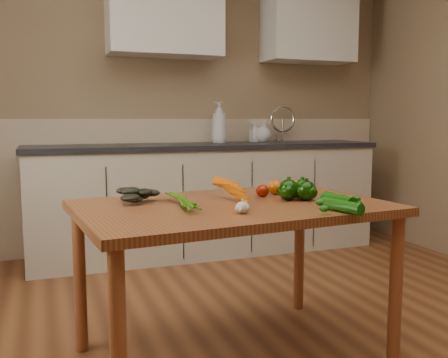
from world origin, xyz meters
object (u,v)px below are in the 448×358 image
at_px(tomato_c, 296,187).
at_px(zucchini_b, 342,206).
at_px(carrot_bunch, 218,195).
at_px(zucchini_a, 339,201).
at_px(table, 233,221).
at_px(tomato_a, 262,191).
at_px(soap_bottle_a, 219,122).
at_px(leafy_greens, 140,192).
at_px(soap_bottle_c, 263,132).
at_px(garlic_bulb, 242,208).
at_px(pepper_b, 302,188).
at_px(tomato_b, 276,187).
at_px(soap_bottle_b, 255,132).
at_px(pepper_a, 289,190).
at_px(pepper_c, 307,191).

distance_m(tomato_c, zucchini_b, 0.51).
distance_m(carrot_bunch, zucchini_a, 0.53).
distance_m(table, tomato_a, 0.27).
bearing_deg(zucchini_a, soap_bottle_a, 84.06).
bearing_deg(leafy_greens, tomato_c, -1.53).
distance_m(soap_bottle_c, leafy_greens, 2.24).
distance_m(tomato_a, zucchini_b, 0.50).
xyz_separation_m(garlic_bulb, tomato_a, (0.26, 0.37, 0.01)).
bearing_deg(table, zucchini_a, -37.17).
xyz_separation_m(soap_bottle_c, zucchini_b, (-0.68, -2.26, -0.24)).
height_order(pepper_b, tomato_b, pepper_b).
relative_size(soap_bottle_b, soap_bottle_c, 0.94).
bearing_deg(table, carrot_bunch, 138.94).
bearing_deg(pepper_a, tomato_c, 52.24).
xyz_separation_m(pepper_a, pepper_c, (0.07, -0.04, -0.00)).
bearing_deg(garlic_bulb, pepper_b, 33.55).
xyz_separation_m(soap_bottle_c, leafy_greens, (-1.41, -1.73, -0.22)).
height_order(tomato_c, zucchini_a, tomato_c).
bearing_deg(table, soap_bottle_c, 56.48).
xyz_separation_m(tomato_a, tomato_b, (0.09, 0.04, 0.01)).
bearing_deg(zucchini_a, pepper_c, 101.38).
bearing_deg(zucchini_b, soap_bottle_c, 73.13).
bearing_deg(tomato_b, carrot_bunch, -158.82).
height_order(table, leafy_greens, leafy_greens).
relative_size(soap_bottle_c, leafy_greens, 0.94).
bearing_deg(tomato_a, soap_bottle_b, 67.39).
distance_m(leafy_greens, tomato_a, 0.59).
bearing_deg(leafy_greens, zucchini_b, -35.87).
bearing_deg(carrot_bunch, garlic_bulb, -94.27).
xyz_separation_m(soap_bottle_b, pepper_c, (-0.62, -2.01, -0.22)).
distance_m(pepper_b, zucchini_a, 0.29).
relative_size(soap_bottle_a, pepper_c, 3.80).
xyz_separation_m(table, soap_bottle_b, (0.97, 1.97, 0.34)).
bearing_deg(tomato_c, soap_bottle_a, 82.95).
distance_m(pepper_b, tomato_c, 0.11).
distance_m(pepper_b, tomato_a, 0.19).
xyz_separation_m(pepper_a, pepper_b, (0.10, 0.05, -0.00)).
height_order(leafy_greens, tomato_a, leafy_greens).
relative_size(garlic_bulb, pepper_a, 0.59).
relative_size(leafy_greens, tomato_c, 2.46).
bearing_deg(soap_bottle_a, zucchini_a, -34.29).
bearing_deg(pepper_c, carrot_bunch, 168.92).
distance_m(soap_bottle_b, pepper_c, 2.12).
bearing_deg(table, tomato_a, 27.30).
bearing_deg(pepper_c, tomato_a, 130.22).
bearing_deg(tomato_a, leafy_greens, 175.66).
height_order(tomato_c, zucchini_b, tomato_c).
distance_m(soap_bottle_a, carrot_bunch, 2.01).
xyz_separation_m(tomato_a, tomato_c, (0.19, 0.02, 0.01)).
bearing_deg(soap_bottle_b, pepper_c, -17.28).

